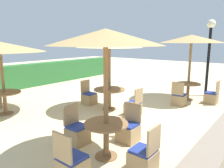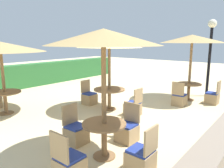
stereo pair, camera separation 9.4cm
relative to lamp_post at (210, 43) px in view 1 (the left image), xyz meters
The scene contains 19 objects.
ground_plane 4.95m from the lamp_post, 159.13° to the left, with size 40.00×40.00×0.00m, color beige.
hedge_row 9.21m from the lamp_post, 116.78° to the left, with size 13.00×0.70×1.21m, color #2D6B33.
lamp_post is the anchor object (origin of this frame).
parasol_front_right 1.28m from the lamp_post, 162.32° to the left, with size 2.53×2.53×2.66m.
round_table_front_right 2.21m from the lamp_post, 162.32° to the left, with size 0.98×0.98×0.71m.
patio_chair_front_right_west 3.07m from the lamp_post, behind, with size 0.46×0.46×0.93m.
patio_chair_front_right_south 2.46m from the lamp_post, 155.08° to the right, with size 0.46×0.46×0.93m.
parasol_back_left 8.19m from the lamp_post, 146.13° to the left, with size 2.87×2.87×2.40m.
round_table_back_left 8.38m from the lamp_post, 146.13° to the left, with size 1.05×1.05×0.76m.
parasol_center 4.75m from the lamp_post, 153.33° to the left, with size 2.27×2.27×2.52m.
round_table_center 5.07m from the lamp_post, 153.33° to the left, with size 1.10×1.10×0.75m.
patio_chair_center_north 5.68m from the lamp_post, 143.18° to the left, with size 0.46×0.46×0.93m.
patio_chair_center_south 4.87m from the lamp_post, 165.40° to the left, with size 0.46×0.46×0.93m.
parasol_front_left 6.84m from the lamp_post, behind, with size 2.28×2.28×2.65m.
round_table_front_left 7.07m from the lamp_post, behind, with size 0.92×0.92×0.76m.
patio_chair_front_left_south 7.17m from the lamp_post, behind, with size 0.46×0.46×0.93m.
patio_chair_front_left_west 8.09m from the lamp_post, behind, with size 0.46×0.46×0.93m.
patio_chair_front_left_east 6.28m from the lamp_post, behind, with size 0.46×0.46×0.93m.
patio_chair_front_left_north 7.18m from the lamp_post, behind, with size 0.46×0.46×0.93m.
Camera 1 is at (-6.04, -4.15, 2.42)m, focal length 35.00 mm.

